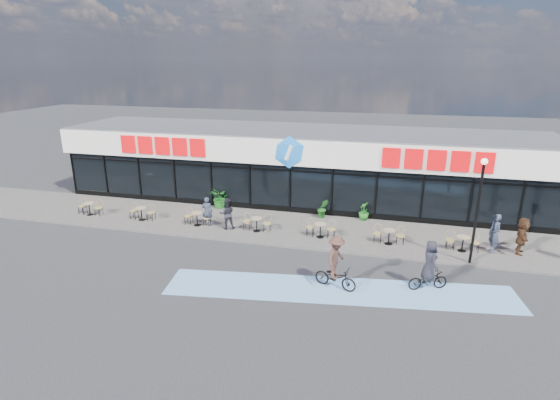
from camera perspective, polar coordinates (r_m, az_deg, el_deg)
name	(u,v)px	position (r m, az deg, el deg)	size (l,w,h in m)	color
ground	(255,263)	(20.14, -3.25, -8.26)	(120.00, 120.00, 0.00)	#28282B
sidewalk	(280,227)	(24.08, -0.05, -3.57)	(44.00, 5.00, 0.10)	#605B55
bike_lane	(339,290)	(18.11, 7.69, -11.60)	(14.00, 2.20, 0.01)	#6999C8
building	(300,165)	(28.46, 2.67, 4.64)	(30.60, 6.57, 4.75)	black
lamp_post	(478,202)	(20.74, 24.50, -0.24)	(0.28, 0.28, 4.82)	black
bistro_set_0	(90,207)	(28.08, -23.54, -0.85)	(1.54, 0.62, 0.90)	tan
bistro_set_1	(142,212)	(26.16, -17.55, -1.48)	(1.54, 0.62, 0.90)	tan
bistro_set_2	(198,217)	(24.57, -10.70, -2.19)	(1.54, 0.62, 0.90)	tan
bistro_set_3	(257,222)	(23.38, -3.02, -2.94)	(1.54, 0.62, 0.90)	tan
bistro_set_4	(321,228)	(22.65, 5.33, -3.70)	(1.54, 0.62, 0.90)	tan
bistro_set_5	(389,235)	(22.44, 14.04, -4.41)	(1.54, 0.62, 0.90)	tan
bistro_set_6	(463,241)	(22.74, 22.74, -5.01)	(1.54, 0.62, 0.90)	tan
potted_plant_left	(220,198)	(27.07, -7.81, 0.28)	(1.16, 1.00, 1.29)	#1C641D
potted_plant_mid	(323,208)	(25.32, 5.61, -1.10)	(0.61, 0.50, 1.12)	#1C5E1A
potted_plant_right	(364,211)	(25.33, 10.89, -1.44)	(0.58, 0.58, 1.03)	#1D621C
patron_left	(207,211)	(24.26, -9.48, -1.47)	(0.60, 0.39, 1.64)	#29323F
patron_right	(227,214)	(23.63, -6.94, -1.77)	(0.84, 0.66, 1.73)	#24222B
pedestrian_a	(494,234)	(22.92, 26.21, -3.96)	(0.70, 0.46, 1.91)	#2D3446
pedestrian_b	(522,236)	(23.44, 29.05, -4.10)	(1.65, 0.53, 1.78)	#412717
cyclist_a	(336,266)	(17.83, 7.31, -8.54)	(1.90, 1.32, 2.26)	black
cyclist_b	(429,271)	(18.63, 18.85, -8.71)	(1.72, 1.13, 2.11)	black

